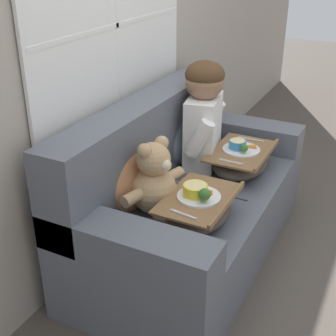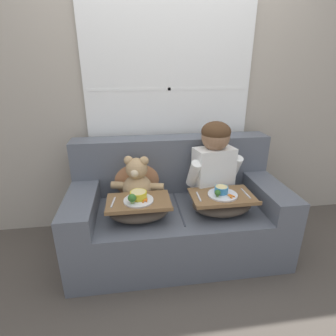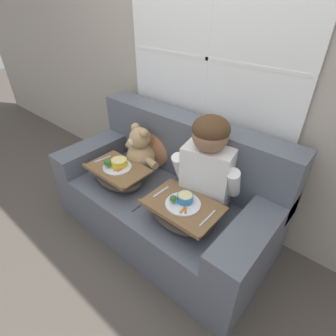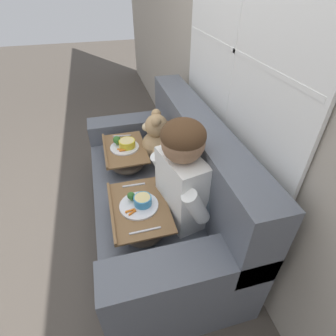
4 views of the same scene
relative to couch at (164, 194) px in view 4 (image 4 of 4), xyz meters
The scene contains 9 objects.
ground_plane 0.34m from the couch, 90.00° to the right, with size 14.00×14.00×0.00m, color #4C443D.
wall_back_with_window 1.07m from the couch, 90.00° to the left, with size 8.00×0.08×2.60m.
couch is the anchor object (origin of this frame).
throw_pillow_behind_child 0.46m from the couch, 28.12° to the left, with size 0.40×0.19×0.42m.
throw_pillow_behind_teddy 0.46m from the couch, 151.88° to the left, with size 0.42×0.20×0.43m.
child_figure 0.56m from the couch, ahead, with size 0.49×0.27×0.66m.
teddy_bear 0.42m from the couch, behind, with size 0.44×0.31×0.41m.
lap_tray_child 0.43m from the couch, 35.27° to the right, with size 0.48×0.33×0.21m.
lap_tray_teddy 0.43m from the couch, 144.79° to the right, with size 0.47×0.31×0.23m.
Camera 4 is at (1.40, -0.27, 1.68)m, focal length 28.00 mm.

